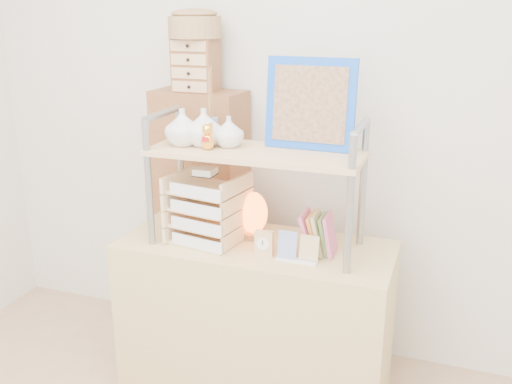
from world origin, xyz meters
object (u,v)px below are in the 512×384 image
(desk, at_px, (256,319))
(salt_lamp, at_px, (253,214))
(cabinet, at_px, (203,220))
(letter_tray, at_px, (207,212))

(desk, xyz_separation_m, salt_lamp, (-0.04, 0.07, 0.48))
(cabinet, bearing_deg, desk, -36.37)
(desk, distance_m, cabinet, 0.64)
(salt_lamp, bearing_deg, letter_tray, -147.47)
(cabinet, distance_m, letter_tray, 0.51)
(cabinet, relative_size, letter_tray, 4.01)
(desk, bearing_deg, salt_lamp, 117.66)
(letter_tray, xyz_separation_m, salt_lamp, (0.18, 0.11, -0.03))
(letter_tray, height_order, salt_lamp, letter_tray)
(cabinet, height_order, salt_lamp, cabinet)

